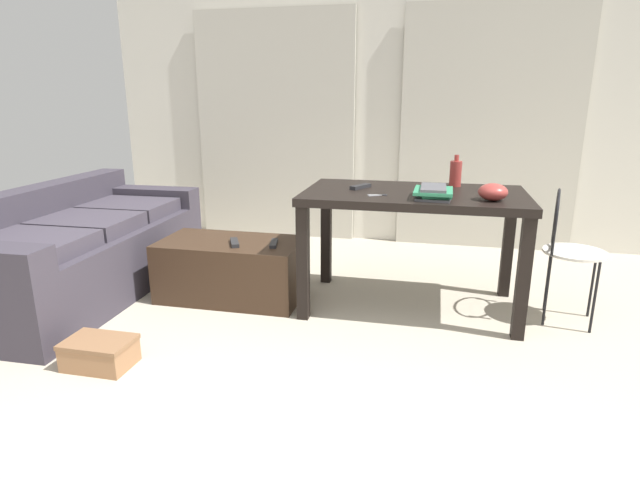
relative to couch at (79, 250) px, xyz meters
The scene contains 15 objects.
ground_plane 1.90m from the couch, ahead, with size 8.08×8.08×0.00m, color #B2A893.
wall_back 2.83m from the couch, 45.31° to the left, with size 5.12×0.10×2.57m, color silver.
curtains 2.70m from the couch, 43.99° to the left, with size 3.50×0.03×2.12m.
couch is the anchor object (origin of this frame).
coffee_table 1.10m from the couch, ahead, with size 0.95×0.51×0.40m.
craft_table 2.33m from the couch, ahead, with size 1.37×0.78×0.77m.
wire_chair 3.21m from the couch, ahead, with size 0.36×0.39×0.82m.
bottle_near 2.65m from the couch, 11.14° to the left, with size 0.08×0.08×0.21m.
bowl 2.78m from the couch, ahead, with size 0.16×0.16×0.10m, color #9E3833.
book_stack 2.46m from the couch, ahead, with size 0.23×0.29×0.07m.
tv_remote_on_table 2.02m from the couch, ahead, with size 0.05×0.17×0.02m, color #232326.
scissors 2.14m from the couch, ahead, with size 0.12×0.08×0.00m.
tv_remote_primary 1.15m from the couch, ahead, with size 0.05×0.18×0.02m, color #232326.
tv_remote_secondary 1.41m from the couch, ahead, with size 0.04×0.19×0.02m, color #232326.
shoebox 1.22m from the couch, 49.32° to the right, with size 0.34×0.23×0.15m.
Camera 1 is at (0.54, -1.48, 1.34)m, focal length 28.66 mm.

